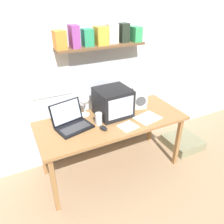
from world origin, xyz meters
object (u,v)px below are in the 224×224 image
(juice_glass, at_px, (99,119))
(loose_paper_near_laptop, at_px, (128,126))
(laptop, at_px, (71,121))
(desk_lamp, at_px, (84,101))
(floor_cushion, at_px, (183,142))
(crt_monitor, at_px, (113,102))
(open_notebook, at_px, (148,118))
(corner_desk, at_px, (112,124))
(space_heater, at_px, (139,98))
(computer_mouse, at_px, (103,128))

(juice_glass, relative_size, loose_paper_near_laptop, 0.62)
(laptop, xyz_separation_m, juice_glass, (0.28, -0.10, -0.00))
(desk_lamp, relative_size, floor_cushion, 0.65)
(crt_monitor, height_order, juice_glass, crt_monitor)
(juice_glass, bearing_deg, crt_monitor, 26.72)
(laptop, bearing_deg, loose_paper_near_laptop, -41.67)
(open_notebook, bearing_deg, loose_paper_near_laptop, -169.28)
(corner_desk, xyz_separation_m, juice_glass, (-0.17, -0.01, 0.12))
(corner_desk, distance_m, laptop, 0.47)
(juice_glass, distance_m, open_notebook, 0.57)
(juice_glass, height_order, space_heater, space_heater)
(laptop, distance_m, desk_lamp, 0.27)
(loose_paper_near_laptop, bearing_deg, space_heater, 43.39)
(computer_mouse, xyz_separation_m, floor_cushion, (1.30, 0.09, -0.67))
(laptop, distance_m, space_heater, 0.89)
(floor_cushion, bearing_deg, laptop, 175.29)
(juice_glass, relative_size, floor_cushion, 0.29)
(laptop, height_order, open_notebook, laptop)
(desk_lamp, relative_size, space_heater, 1.19)
(corner_desk, xyz_separation_m, computer_mouse, (-0.17, -0.13, 0.08))
(space_heater, bearing_deg, floor_cushion, 2.45)
(corner_desk, height_order, juice_glass, juice_glass)
(open_notebook, bearing_deg, floor_cushion, 7.59)
(laptop, bearing_deg, corner_desk, -24.01)
(juice_glass, bearing_deg, space_heater, 13.12)
(corner_desk, distance_m, floor_cushion, 1.28)
(crt_monitor, height_order, loose_paper_near_laptop, crt_monitor)
(computer_mouse, distance_m, open_notebook, 0.55)
(desk_lamp, height_order, open_notebook, desk_lamp)
(space_heater, bearing_deg, desk_lamp, -167.52)
(corner_desk, bearing_deg, floor_cushion, -2.44)
(desk_lamp, bearing_deg, corner_desk, -20.04)
(desk_lamp, height_order, space_heater, desk_lamp)
(crt_monitor, distance_m, loose_paper_near_laptop, 0.35)
(space_heater, relative_size, open_notebook, 0.80)
(desk_lamp, bearing_deg, open_notebook, -11.90)
(space_heater, xyz_separation_m, floor_cushion, (0.69, -0.18, -0.78))
(corner_desk, xyz_separation_m, desk_lamp, (-0.25, 0.18, 0.28))
(open_notebook, bearing_deg, juice_glass, 166.19)
(juice_glass, height_order, open_notebook, juice_glass)
(desk_lamp, relative_size, loose_paper_near_laptop, 1.41)
(floor_cushion, bearing_deg, crt_monitor, 171.96)
(loose_paper_near_laptop, distance_m, floor_cushion, 1.25)
(space_heater, distance_m, loose_paper_near_laptop, 0.50)
(desk_lamp, relative_size, computer_mouse, 2.61)
(corner_desk, bearing_deg, computer_mouse, -141.43)
(desk_lamp, distance_m, loose_paper_near_laptop, 0.56)
(laptop, bearing_deg, space_heater, -10.66)
(desk_lamp, distance_m, open_notebook, 0.74)
(floor_cushion, bearing_deg, juice_glass, 178.48)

